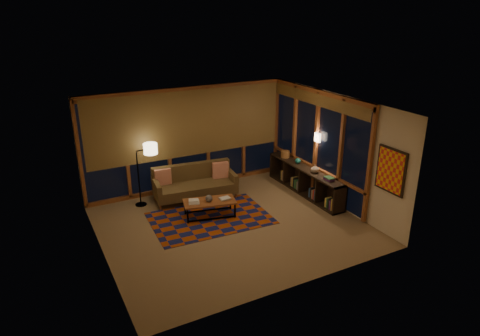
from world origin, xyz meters
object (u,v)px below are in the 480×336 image
floor_lamp (138,176)px  coffee_table (210,209)px  sofa (195,183)px  bookshelf (305,180)px

floor_lamp → coffee_table: bearing=-52.3°
sofa → bookshelf: 2.83m
sofa → coffee_table: 1.09m
sofa → bookshelf: sofa is taller
sofa → bookshelf: size_ratio=0.72×
sofa → coffee_table: (-0.08, -1.07, -0.22)m
sofa → floor_lamp: bearing=174.2°
sofa → floor_lamp: 1.40m
floor_lamp → bookshelf: (3.98, -1.27, -0.41)m
coffee_table → floor_lamp: size_ratio=0.78×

